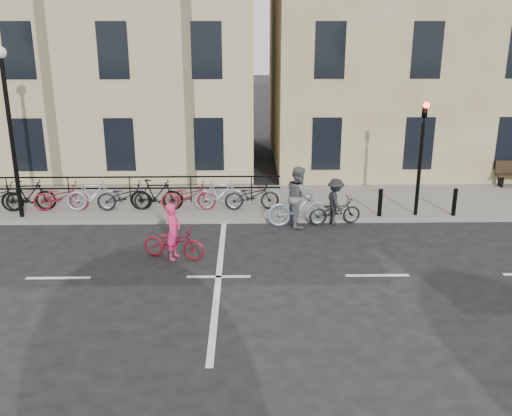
{
  "coord_description": "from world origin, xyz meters",
  "views": [
    {
      "loc": [
        0.68,
        -13.08,
        6.03
      ],
      "look_at": [
        0.98,
        2.2,
        1.1
      ],
      "focal_mm": 40.0,
      "sensor_mm": 36.0,
      "label": 1
    }
  ],
  "objects_px": {
    "cyclist_pink": "(174,240)",
    "cyclist_dark": "(335,207)",
    "lamp_post": "(8,112)",
    "traffic_light": "(422,145)",
    "cyclist_grey": "(299,202)"
  },
  "relations": [
    {
      "from": "cyclist_grey",
      "to": "cyclist_dark",
      "type": "xyz_separation_m",
      "value": [
        1.16,
        0.1,
        -0.18
      ]
    },
    {
      "from": "cyclist_pink",
      "to": "cyclist_dark",
      "type": "xyz_separation_m",
      "value": [
        4.75,
        2.66,
        0.05
      ]
    },
    {
      "from": "cyclist_pink",
      "to": "cyclist_grey",
      "type": "xyz_separation_m",
      "value": [
        3.59,
        2.56,
        0.24
      ]
    },
    {
      "from": "traffic_light",
      "to": "cyclist_dark",
      "type": "xyz_separation_m",
      "value": [
        -2.7,
        -0.44,
        -1.87
      ]
    },
    {
      "from": "lamp_post",
      "to": "cyclist_pink",
      "type": "height_order",
      "value": "lamp_post"
    },
    {
      "from": "traffic_light",
      "to": "cyclist_grey",
      "type": "relative_size",
      "value": 1.93
    },
    {
      "from": "cyclist_grey",
      "to": "cyclist_dark",
      "type": "height_order",
      "value": "cyclist_grey"
    },
    {
      "from": "lamp_post",
      "to": "cyclist_dark",
      "type": "distance_m",
      "value": 10.43
    },
    {
      "from": "cyclist_dark",
      "to": "cyclist_pink",
      "type": "bearing_deg",
      "value": 108.74
    },
    {
      "from": "cyclist_dark",
      "to": "lamp_post",
      "type": "bearing_deg",
      "value": 76.62
    },
    {
      "from": "cyclist_pink",
      "to": "cyclist_grey",
      "type": "distance_m",
      "value": 4.41
    },
    {
      "from": "traffic_light",
      "to": "lamp_post",
      "type": "height_order",
      "value": "lamp_post"
    },
    {
      "from": "cyclist_pink",
      "to": "cyclist_grey",
      "type": "bearing_deg",
      "value": -38.42
    },
    {
      "from": "traffic_light",
      "to": "cyclist_pink",
      "type": "xyz_separation_m",
      "value": [
        -7.45,
        -3.1,
        -1.92
      ]
    },
    {
      "from": "cyclist_pink",
      "to": "cyclist_grey",
      "type": "relative_size",
      "value": 0.9
    }
  ]
}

